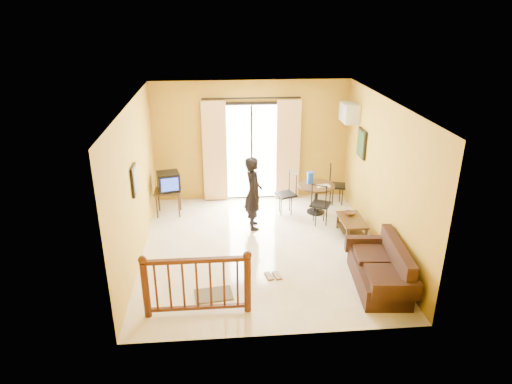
{
  "coord_description": "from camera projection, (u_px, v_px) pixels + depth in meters",
  "views": [
    {
      "loc": [
        -0.77,
        -7.65,
        4.35
      ],
      "look_at": [
        -0.09,
        0.2,
        1.09
      ],
      "focal_mm": 32.0,
      "sensor_mm": 36.0,
      "label": 1
    }
  ],
  "objects": [
    {
      "name": "television",
      "position": [
        168.0,
        181.0,
        9.89
      ],
      "size": [
        0.54,
        0.5,
        0.41
      ],
      "rotation": [
        0.0,
        0.0,
        0.23
      ],
      "color": "black",
      "rests_on": "tv_table"
    },
    {
      "name": "balcony_door",
      "position": [
        252.0,
        151.0,
        10.55
      ],
      "size": [
        2.25,
        0.14,
        2.46
      ],
      "color": "black",
      "rests_on": "ground"
    },
    {
      "name": "dining_chairs",
      "position": [
        314.0,
        213.0,
        10.23
      ],
      "size": [
        1.76,
        1.52,
        0.95
      ],
      "color": "black",
      "rests_on": "ground"
    },
    {
      "name": "standing_person",
      "position": [
        253.0,
        193.0,
        9.3
      ],
      "size": [
        0.41,
        0.59,
        1.54
      ],
      "primitive_type": "imported",
      "rotation": [
        0.0,
        0.0,
        1.65
      ],
      "color": "black",
      "rests_on": "ground"
    },
    {
      "name": "water_jug",
      "position": [
        310.0,
        178.0,
        10.05
      ],
      "size": [
        0.14,
        0.14,
        0.26
      ],
      "primitive_type": "cylinder",
      "color": "blue",
      "rests_on": "dining_table"
    },
    {
      "name": "sandals",
      "position": [
        273.0,
        276.0,
        7.84
      ],
      "size": [
        0.3,
        0.27,
        0.03
      ],
      "color": "brown",
      "rests_on": "ground"
    },
    {
      "name": "air_conditioner",
      "position": [
        349.0,
        113.0,
        9.9
      ],
      "size": [
        0.31,
        0.6,
        0.4
      ],
      "color": "silver",
      "rests_on": "room_shell"
    },
    {
      "name": "coffee_table",
      "position": [
        352.0,
        225.0,
        9.14
      ],
      "size": [
        0.46,
        0.82,
        0.37
      ],
      "color": "black",
      "rests_on": "ground"
    },
    {
      "name": "serving_tray",
      "position": [
        323.0,
        186.0,
        9.92
      ],
      "size": [
        0.3,
        0.2,
        0.02
      ],
      "primitive_type": "cube",
      "rotation": [
        0.0,
        0.0,
        0.09
      ],
      "color": "beige",
      "rests_on": "dining_table"
    },
    {
      "name": "stair_balustrade",
      "position": [
        197.0,
        282.0,
        6.71
      ],
      "size": [
        1.63,
        0.13,
        1.04
      ],
      "color": "#471E0F",
      "rests_on": "ground"
    },
    {
      "name": "botanical_print",
      "position": [
        362.0,
        143.0,
        9.51
      ],
      "size": [
        0.05,
        0.5,
        0.6
      ],
      "color": "black",
      "rests_on": "room_shell"
    },
    {
      "name": "room_shell",
      "position": [
        262.0,
        164.0,
        8.11
      ],
      "size": [
        5.0,
        5.0,
        5.0
      ],
      "color": "white",
      "rests_on": "ground"
    },
    {
      "name": "doormat",
      "position": [
        214.0,
        295.0,
        7.34
      ],
      "size": [
        0.65,
        0.47,
        0.02
      ],
      "primitive_type": "cube",
      "rotation": [
        0.0,
        0.0,
        0.13
      ],
      "color": "#504C40",
      "rests_on": "ground"
    },
    {
      "name": "tv_table",
      "position": [
        168.0,
        193.0,
        10.0
      ],
      "size": [
        0.57,
        0.48,
        0.57
      ],
      "color": "black",
      "rests_on": "ground"
    },
    {
      "name": "bowl",
      "position": [
        349.0,
        213.0,
        9.27
      ],
      "size": [
        0.22,
        0.22,
        0.06
      ],
      "primitive_type": "imported",
      "rotation": [
        0.0,
        0.0,
        -0.04
      ],
      "color": "brown",
      "rests_on": "coffee_table"
    },
    {
      "name": "dining_table",
      "position": [
        316.0,
        191.0,
        10.06
      ],
      "size": [
        0.79,
        0.79,
        0.66
      ],
      "color": "black",
      "rests_on": "ground"
    },
    {
      "name": "sofa",
      "position": [
        382.0,
        270.0,
        7.5
      ],
      "size": [
        0.86,
        1.66,
        0.76
      ],
      "rotation": [
        0.0,
        0.0,
        -0.08
      ],
      "color": "black",
      "rests_on": "ground"
    },
    {
      "name": "ground",
      "position": [
        262.0,
        248.0,
        8.76
      ],
      "size": [
        5.0,
        5.0,
        0.0
      ],
      "primitive_type": "plane",
      "color": "beige",
      "rests_on": "ground"
    },
    {
      "name": "picture_left",
      "position": [
        135.0,
        180.0,
        7.81
      ],
      "size": [
        0.05,
        0.42,
        0.52
      ],
      "color": "black",
      "rests_on": "room_shell"
    }
  ]
}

